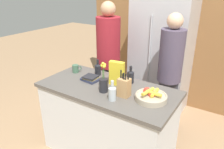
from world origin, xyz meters
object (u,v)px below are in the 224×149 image
(flower_vase, at_px, (104,83))
(book_stack, at_px, (90,78))
(cereal_box, at_px, (117,73))
(person_in_blue, at_px, (170,70))
(knife_block, at_px, (124,87))
(bottle_wine, at_px, (98,69))
(person_at_sink, at_px, (108,56))
(coffee_mug, at_px, (76,69))
(fruit_bowl, at_px, (151,96))
(bottle_oil, at_px, (130,76))
(bottle_vinegar, at_px, (112,93))
(refrigerator, at_px, (161,53))

(flower_vase, height_order, book_stack, flower_vase)
(flower_vase, distance_m, cereal_box, 0.22)
(person_in_blue, bearing_deg, knife_block, -125.89)
(cereal_box, distance_m, bottle_wine, 0.37)
(cereal_box, height_order, bottle_wine, cereal_box)
(person_at_sink, bearing_deg, cereal_box, -44.86)
(coffee_mug, relative_size, book_stack, 0.49)
(fruit_bowl, distance_m, bottle_wine, 0.84)
(book_stack, relative_size, person_at_sink, 0.12)
(cereal_box, bearing_deg, bottle_oil, 52.00)
(knife_block, distance_m, person_in_blue, 0.87)
(knife_block, xyz_separation_m, bottle_vinegar, (-0.05, -0.13, -0.02))
(cereal_box, distance_m, person_at_sink, 0.77)
(bottle_vinegar, bearing_deg, refrigerator, 93.99)
(flower_vase, xyz_separation_m, coffee_mug, (-0.61, 0.25, -0.05))
(refrigerator, height_order, fruit_bowl, refrigerator)
(bottle_oil, height_order, bottle_wine, bottle_oil)
(knife_block, height_order, bottle_oil, knife_block)
(flower_vase, bearing_deg, bottle_vinegar, -30.33)
(fruit_bowl, distance_m, cereal_box, 0.49)
(person_at_sink, bearing_deg, fruit_bowl, -31.32)
(bottle_vinegar, distance_m, person_at_sink, 1.11)
(knife_block, height_order, bottle_wine, knife_block)
(book_stack, xyz_separation_m, person_at_sink, (-0.18, 0.65, 0.06))
(knife_block, distance_m, cereal_box, 0.28)
(fruit_bowl, relative_size, bottle_wine, 1.56)
(fruit_bowl, height_order, bottle_vinegar, bottle_vinegar)
(flower_vase, height_order, bottle_vinegar, flower_vase)
(cereal_box, distance_m, book_stack, 0.34)
(cereal_box, bearing_deg, flower_vase, -97.26)
(refrigerator, xyz_separation_m, coffee_mug, (-0.67, -1.22, 0.00))
(fruit_bowl, height_order, person_in_blue, person_in_blue)
(fruit_bowl, relative_size, coffee_mug, 3.01)
(bottle_wine, bearing_deg, knife_block, -28.86)
(bottle_vinegar, height_order, person_in_blue, person_in_blue)
(fruit_bowl, xyz_separation_m, coffee_mug, (-1.10, 0.14, 0.01))
(cereal_box, height_order, bottle_oil, cereal_box)
(knife_block, height_order, coffee_mug, knife_block)
(knife_block, xyz_separation_m, person_at_sink, (-0.70, 0.77, -0.01))
(bottle_vinegar, height_order, bottle_wine, bottle_vinegar)
(knife_block, distance_m, flower_vase, 0.23)
(fruit_bowl, bearing_deg, book_stack, 177.20)
(bottle_oil, bearing_deg, cereal_box, -128.00)
(person_at_sink, relative_size, person_in_blue, 1.06)
(cereal_box, relative_size, book_stack, 1.29)
(knife_block, height_order, person_at_sink, person_at_sink)
(refrigerator, relative_size, bottle_oil, 9.22)
(book_stack, bearing_deg, bottle_vinegar, -27.87)
(coffee_mug, height_order, book_stack, coffee_mug)
(book_stack, xyz_separation_m, bottle_oil, (0.42, 0.21, 0.05))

